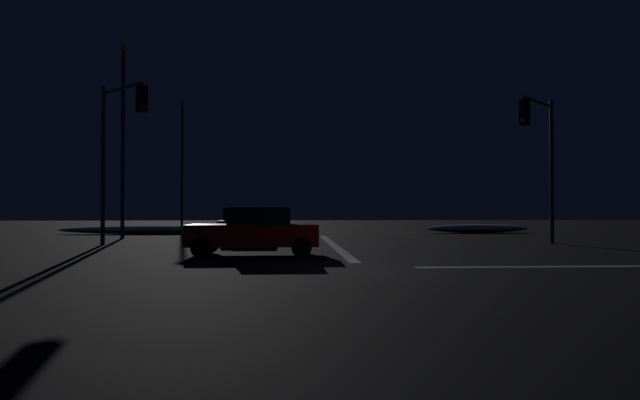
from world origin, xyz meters
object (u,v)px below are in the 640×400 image
Objects in this scene: sedan_red_crossing at (255,231)px; streetlamp_left_far at (182,155)px; sedan_gray at (249,222)px; streetlamp_left_near at (123,127)px; sedan_green at (243,225)px; sedan_orange at (258,220)px; traffic_signal_nw at (118,135)px; traffic_signal_ne at (541,143)px.

streetlamp_left_far is at bearing 105.44° from sedan_red_crossing.
sedan_gray is 0.43× the size of streetlamp_left_near.
sedan_green is at bearing -29.74° from streetlamp_left_near.
streetlamp_left_near is 16.00m from streetlamp_left_far.
sedan_gray is 8.34m from streetlamp_left_near.
sedan_gray and sedan_red_crossing have the same top height.
sedan_orange is 0.65× the size of traffic_signal_nw.
traffic_signal_ne reaches higher than sedan_gray.
traffic_signal_ne is 29.34m from streetlamp_left_far.
streetlamp_left_near is (-1.59, 6.09, 1.18)m from traffic_signal_nw.
sedan_red_crossing is (1.13, -13.29, 0.00)m from sedan_gray.
sedan_green is 0.68× the size of traffic_signal_ne.
sedan_red_crossing is 28.36m from streetlamp_left_far.
sedan_green is 6.59m from traffic_signal_nw.
traffic_signal_ne is (11.81, 4.80, 3.50)m from sedan_red_crossing.
traffic_signal_ne reaches higher than sedan_red_crossing.
sedan_green is 7.29m from sedan_red_crossing.
streetlamp_left_far reaches higher than traffic_signal_nw.
streetlamp_left_far is at bearing 108.13° from sedan_green.
streetlamp_left_near is at bearing -159.25° from sedan_gray.
traffic_signal_nw reaches higher than sedan_gray.
traffic_signal_ne reaches higher than sedan_green.
streetlamp_left_near is (-6.49, -8.58, 4.92)m from sedan_orange.
sedan_green is 6.07m from sedan_gray.
streetlamp_left_far is at bearing 114.82° from sedan_gray.
sedan_green is 12.26m from sedan_orange.
sedan_gray is at bearing 94.87° from sedan_red_crossing.
streetlamp_left_near is at bearing 124.26° from sedan_red_crossing.
sedan_orange is (0.05, 12.26, 0.00)m from sedan_green.
streetlamp_left_near reaches higher than traffic_signal_nw.
sedan_gray is at bearing -65.18° from streetlamp_left_far.
streetlamp_left_far reaches higher than sedan_red_crossing.
traffic_signal_nw is 0.65× the size of streetlamp_left_far.
traffic_signal_ne is 0.63× the size of streetlamp_left_near.
traffic_signal_nw is at bearing 140.49° from sedan_red_crossing.
traffic_signal_ne is at bearing -17.60° from streetlamp_left_near.
sedan_green is 0.65× the size of traffic_signal_nw.
sedan_red_crossing is at bearing -55.74° from streetlamp_left_near.
sedan_orange is 11.83m from streetlamp_left_near.
sedan_orange is 19.51m from sedan_red_crossing.
sedan_red_crossing is 13.22m from traffic_signal_ne.
traffic_signal_ne is (12.94, -8.49, 3.50)m from sedan_gray.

